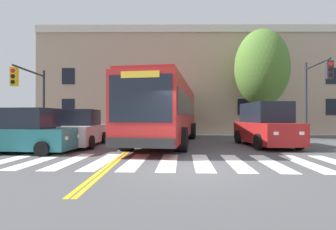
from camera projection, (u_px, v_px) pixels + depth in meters
ground_plane at (188, 168)px, 7.90m from camera, size 120.00×120.00×0.00m
crosswalk at (202, 162)px, 8.92m from camera, size 14.49×4.19×0.01m
lane_line_yellow_inner at (147, 134)px, 22.94m from camera, size 0.12×36.00×0.01m
lane_line_yellow_outer at (149, 134)px, 22.93m from camera, size 0.12×36.00×0.01m
city_bus at (167, 111)px, 15.54m from camera, size 4.37×12.64×3.47m
car_silver_near_lane at (80, 130)px, 13.82m from camera, size 2.23×4.59×1.93m
car_red_far_lane at (265, 126)px, 13.74m from camera, size 2.35×4.97×2.29m
car_black_behind_bus at (155, 121)px, 23.99m from camera, size 2.29×5.27×2.35m
car_teal_cross_street at (27, 132)px, 11.25m from camera, size 4.29×2.38×1.92m
traffic_light_near_corner at (315, 86)px, 16.08m from camera, size 0.59×3.34×5.15m
traffic_light_far_corner at (32, 90)px, 16.10m from camera, size 0.49×4.05×4.71m
street_tree_curbside_large at (262, 68)px, 19.87m from camera, size 4.81×4.79×8.19m
building_facade at (195, 86)px, 27.23m from camera, size 28.47×9.48×9.53m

